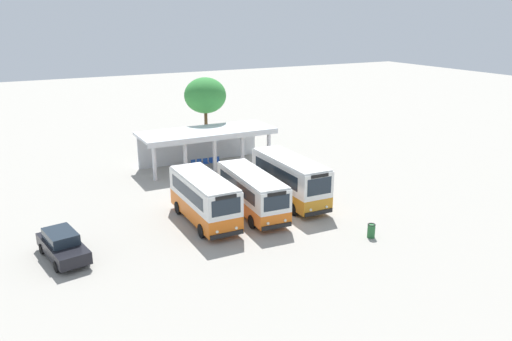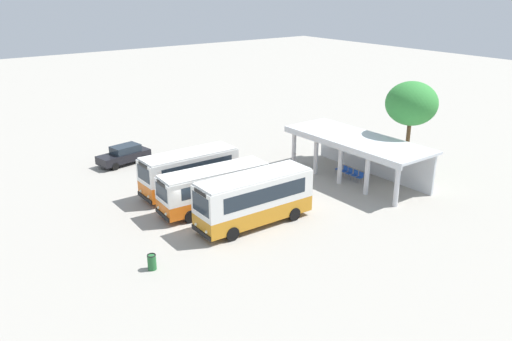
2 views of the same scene
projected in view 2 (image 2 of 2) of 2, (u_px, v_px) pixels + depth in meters
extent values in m
plane|color=#A39E93|center=(191.00, 221.00, 34.24)|extent=(180.00, 180.00, 0.00)
cylinder|color=black|center=(170.00, 199.00, 36.47)|extent=(0.22, 0.90, 0.90)
cylinder|color=black|center=(156.00, 190.00, 38.16)|extent=(0.22, 0.90, 0.90)
cylinder|color=black|center=(224.00, 185.00, 38.97)|extent=(0.22, 0.90, 0.90)
cylinder|color=black|center=(208.00, 177.00, 40.66)|extent=(0.22, 0.90, 0.90)
cube|color=orange|center=(190.00, 181.00, 38.40)|extent=(2.37, 7.23, 1.09)
cube|color=silver|center=(189.00, 164.00, 37.95)|extent=(2.37, 7.23, 1.58)
cube|color=silver|center=(189.00, 153.00, 37.66)|extent=(2.30, 7.01, 0.12)
cube|color=black|center=(145.00, 198.00, 36.51)|extent=(2.22, 0.11, 0.28)
cube|color=#1E2833|center=(144.00, 174.00, 35.92)|extent=(1.91, 0.06, 1.03)
cube|color=black|center=(143.00, 166.00, 35.71)|extent=(1.40, 0.06, 0.24)
cube|color=#1E2833|center=(198.00, 168.00, 37.11)|extent=(0.07, 5.77, 0.87)
cube|color=#1E2833|center=(183.00, 159.00, 38.86)|extent=(0.07, 5.77, 0.87)
sphere|color=#EAEACC|center=(149.00, 197.00, 35.92)|extent=(0.20, 0.20, 0.20)
sphere|color=#EAEACC|center=(141.00, 191.00, 36.90)|extent=(0.20, 0.20, 0.20)
cylinder|color=black|center=(191.00, 216.00, 33.80)|extent=(0.27, 0.91, 0.90)
cylinder|color=black|center=(177.00, 205.00, 35.45)|extent=(0.27, 0.91, 0.90)
cylinder|color=black|center=(253.00, 200.00, 36.28)|extent=(0.27, 0.91, 0.90)
cylinder|color=black|center=(237.00, 191.00, 37.94)|extent=(0.27, 0.91, 0.90)
cube|color=orange|center=(215.00, 198.00, 35.73)|extent=(2.66, 7.89, 0.93)
cube|color=silver|center=(214.00, 181.00, 35.32)|extent=(2.66, 7.89, 1.50)
cube|color=silver|center=(214.00, 170.00, 35.04)|extent=(2.58, 7.65, 0.12)
cube|color=black|center=(162.00, 215.00, 33.82)|extent=(2.10, 0.22, 0.28)
cube|color=#1E2833|center=(162.00, 192.00, 33.30)|extent=(1.81, 0.16, 0.98)
cube|color=black|center=(161.00, 184.00, 33.10)|extent=(1.32, 0.13, 0.24)
cube|color=#1E2833|center=(224.00, 185.00, 34.49)|extent=(0.41, 6.21, 0.83)
cube|color=#1E2833|center=(208.00, 175.00, 36.21)|extent=(0.41, 6.21, 0.83)
sphere|color=#EAEACC|center=(166.00, 214.00, 33.25)|extent=(0.20, 0.20, 0.20)
sphere|color=#EAEACC|center=(159.00, 207.00, 34.20)|extent=(0.20, 0.20, 0.20)
cylinder|color=black|center=(232.00, 234.00, 31.44)|extent=(0.24, 0.90, 0.90)
cylinder|color=black|center=(213.00, 221.00, 33.14)|extent=(0.24, 0.90, 0.90)
cylinder|color=black|center=(294.00, 214.00, 34.12)|extent=(0.24, 0.90, 0.90)
cylinder|color=black|center=(274.00, 203.00, 35.82)|extent=(0.24, 0.90, 0.90)
cube|color=orange|center=(254.00, 211.00, 33.47)|extent=(2.46, 7.90, 1.05)
cube|color=silver|center=(254.00, 191.00, 32.98)|extent=(2.46, 7.90, 1.82)
cube|color=silver|center=(254.00, 176.00, 32.65)|extent=(2.39, 7.66, 0.12)
cube|color=black|center=(201.00, 233.00, 31.43)|extent=(2.21, 0.14, 0.28)
cube|color=#1E2833|center=(201.00, 204.00, 30.82)|extent=(1.91, 0.08, 1.18)
cube|color=black|center=(200.00, 193.00, 30.57)|extent=(1.40, 0.07, 0.24)
cube|color=#1E2833|center=(266.00, 195.00, 32.14)|extent=(0.15, 6.29, 1.00)
cube|color=#1E2833|center=(245.00, 184.00, 33.90)|extent=(0.15, 6.29, 1.00)
sphere|color=#EAEACC|center=(207.00, 232.00, 30.84)|extent=(0.20, 0.20, 0.20)
sphere|color=#EAEACC|center=(196.00, 224.00, 31.82)|extent=(0.20, 0.20, 0.20)
cylinder|color=black|center=(115.00, 166.00, 43.35)|extent=(0.29, 0.66, 0.64)
cylinder|color=black|center=(105.00, 162.00, 44.42)|extent=(0.29, 0.66, 0.64)
cylinder|color=black|center=(143.00, 159.00, 45.24)|extent=(0.29, 0.66, 0.64)
cylinder|color=black|center=(132.00, 155.00, 46.32)|extent=(0.29, 0.66, 0.64)
cube|color=black|center=(124.00, 157.00, 44.71)|extent=(2.49, 4.73, 0.70)
cube|color=#1E2833|center=(125.00, 149.00, 44.64)|extent=(1.87, 2.56, 0.60)
cylinder|color=silver|center=(294.00, 147.00, 44.19)|extent=(0.36, 0.36, 3.20)
cylinder|color=silver|center=(316.00, 155.00, 42.13)|extent=(0.36, 0.36, 3.20)
cylinder|color=silver|center=(340.00, 164.00, 40.06)|extent=(0.36, 0.36, 3.20)
cylinder|color=silver|center=(367.00, 174.00, 38.00)|extent=(0.36, 0.36, 3.20)
cylinder|color=silver|center=(397.00, 185.00, 35.94)|extent=(0.36, 0.36, 3.20)
cube|color=silver|center=(372.00, 155.00, 42.14)|extent=(11.74, 0.20, 3.20)
cube|color=silver|center=(357.00, 139.00, 40.46)|extent=(12.24, 4.59, 0.20)
cube|color=silver|center=(337.00, 147.00, 39.28)|extent=(12.24, 0.10, 0.28)
cylinder|color=slate|center=(338.00, 173.00, 42.18)|extent=(0.03, 0.03, 0.44)
cylinder|color=slate|center=(335.00, 172.00, 42.44)|extent=(0.03, 0.03, 0.44)
cylinder|color=slate|center=(341.00, 172.00, 42.38)|extent=(0.03, 0.03, 0.44)
cylinder|color=slate|center=(338.00, 171.00, 42.64)|extent=(0.03, 0.03, 0.44)
cube|color=#1E4CB2|center=(339.00, 169.00, 42.33)|extent=(0.45, 0.45, 0.04)
cube|color=#1E4CB2|center=(340.00, 166.00, 42.37)|extent=(0.44, 0.05, 0.40)
cylinder|color=slate|center=(344.00, 175.00, 41.74)|extent=(0.03, 0.03, 0.44)
cylinder|color=slate|center=(341.00, 174.00, 42.01)|extent=(0.03, 0.03, 0.44)
cylinder|color=slate|center=(347.00, 174.00, 41.95)|extent=(0.03, 0.03, 0.44)
cylinder|color=slate|center=(344.00, 173.00, 42.21)|extent=(0.03, 0.03, 0.44)
cube|color=#1E4CB2|center=(344.00, 171.00, 41.89)|extent=(0.45, 0.45, 0.04)
cube|color=#1E4CB2|center=(346.00, 168.00, 41.94)|extent=(0.44, 0.05, 0.40)
cylinder|color=slate|center=(349.00, 177.00, 41.27)|extent=(0.03, 0.03, 0.44)
cylinder|color=slate|center=(345.00, 176.00, 41.53)|extent=(0.03, 0.03, 0.44)
cylinder|color=slate|center=(352.00, 176.00, 41.48)|extent=(0.03, 0.03, 0.44)
cylinder|color=slate|center=(348.00, 175.00, 41.74)|extent=(0.03, 0.03, 0.44)
cube|color=#1E4CB2|center=(349.00, 173.00, 41.42)|extent=(0.45, 0.45, 0.04)
cube|color=#1E4CB2|center=(350.00, 170.00, 41.47)|extent=(0.44, 0.05, 0.40)
cylinder|color=slate|center=(354.00, 179.00, 40.84)|extent=(0.03, 0.03, 0.44)
cylinder|color=slate|center=(351.00, 178.00, 41.10)|extent=(0.03, 0.03, 0.44)
cylinder|color=slate|center=(357.00, 178.00, 41.05)|extent=(0.03, 0.03, 0.44)
cylinder|color=slate|center=(354.00, 177.00, 41.31)|extent=(0.03, 0.03, 0.44)
cube|color=#1E4CB2|center=(354.00, 175.00, 40.99)|extent=(0.45, 0.45, 0.04)
cube|color=#1E4CB2|center=(356.00, 172.00, 41.04)|extent=(0.44, 0.05, 0.40)
cylinder|color=slate|center=(359.00, 181.00, 40.40)|extent=(0.03, 0.03, 0.44)
cylinder|color=slate|center=(356.00, 180.00, 40.66)|extent=(0.03, 0.03, 0.44)
cylinder|color=slate|center=(362.00, 180.00, 40.60)|extent=(0.03, 0.03, 0.44)
cylinder|color=slate|center=(359.00, 179.00, 40.86)|extent=(0.03, 0.03, 0.44)
cube|color=#1E4CB2|center=(359.00, 177.00, 40.55)|extent=(0.45, 0.45, 0.04)
cube|color=#1E4CB2|center=(361.00, 174.00, 40.59)|extent=(0.44, 0.05, 0.40)
cylinder|color=brown|center=(407.00, 148.00, 41.94)|extent=(0.32, 0.32, 4.34)
ellipsoid|color=#338438|center=(412.00, 103.00, 40.68)|extent=(4.08, 4.08, 3.46)
cylinder|color=#266633|center=(152.00, 262.00, 28.30)|extent=(0.48, 0.48, 0.85)
torus|color=black|center=(151.00, 255.00, 28.14)|extent=(0.49, 0.49, 0.06)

